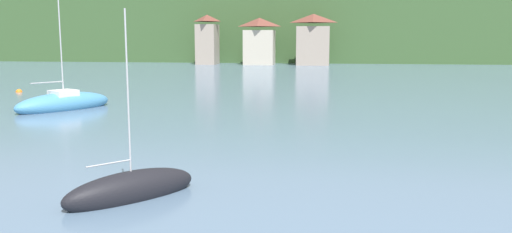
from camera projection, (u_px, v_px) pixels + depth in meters
wooded_hillside at (399, 22)px, 125.90m from camera, size 352.00×57.82×36.36m
shore_building_west at (207, 40)px, 94.87m from camera, size 3.71×4.90×9.04m
shore_building_westcentral at (259, 42)px, 93.40m from camera, size 5.66×4.67×8.42m
shore_building_central at (313, 40)px, 91.94m from camera, size 6.07×4.63×9.06m
sailboat_mid_1 at (131, 190)px, 15.15m from camera, size 3.55×3.91×5.82m
sailboat_mid_5 at (64, 103)px, 34.30m from camera, size 5.15×6.92×10.27m
mooring_buoy_mid at (19, 92)px, 45.36m from camera, size 0.56×0.56×0.56m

